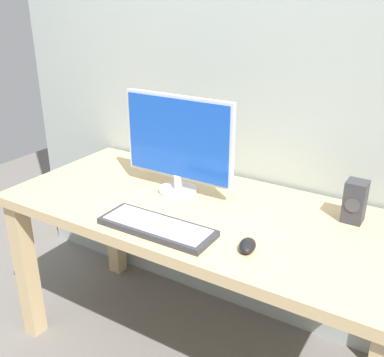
{
  "coord_description": "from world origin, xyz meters",
  "views": [
    {
      "loc": [
        0.85,
        -1.45,
        1.61
      ],
      "look_at": [
        -0.05,
        0.0,
        0.89
      ],
      "focal_mm": 42.04,
      "sensor_mm": 36.0,
      "label": 1
    }
  ],
  "objects_px": {
    "monitor": "(178,142)",
    "keyboard_primary": "(157,227)",
    "speaker_right": "(355,201)",
    "mouse": "(247,245)",
    "desk": "(203,231)"
  },
  "relations": [
    {
      "from": "keyboard_primary",
      "to": "monitor",
      "type": "bearing_deg",
      "value": 110.32
    },
    {
      "from": "keyboard_primary",
      "to": "speaker_right",
      "type": "xyz_separation_m",
      "value": [
        0.61,
        0.46,
        0.07
      ]
    },
    {
      "from": "monitor",
      "to": "mouse",
      "type": "relative_size",
      "value": 5.5
    },
    {
      "from": "keyboard_primary",
      "to": "speaker_right",
      "type": "bearing_deg",
      "value": 37.3
    },
    {
      "from": "monitor",
      "to": "speaker_right",
      "type": "xyz_separation_m",
      "value": [
        0.74,
        0.12,
        -0.15
      ]
    },
    {
      "from": "mouse",
      "to": "speaker_right",
      "type": "height_order",
      "value": "speaker_right"
    },
    {
      "from": "keyboard_primary",
      "to": "speaker_right",
      "type": "height_order",
      "value": "speaker_right"
    },
    {
      "from": "monitor",
      "to": "keyboard_primary",
      "type": "xyz_separation_m",
      "value": [
        0.13,
        -0.34,
        -0.22
      ]
    },
    {
      "from": "keyboard_primary",
      "to": "speaker_right",
      "type": "relative_size",
      "value": 2.71
    },
    {
      "from": "monitor",
      "to": "mouse",
      "type": "bearing_deg",
      "value": -31.41
    },
    {
      "from": "desk",
      "to": "keyboard_primary",
      "type": "bearing_deg",
      "value": -101.56
    },
    {
      "from": "monitor",
      "to": "mouse",
      "type": "xyz_separation_m",
      "value": [
        0.48,
        -0.29,
        -0.21
      ]
    },
    {
      "from": "keyboard_primary",
      "to": "mouse",
      "type": "height_order",
      "value": "mouse"
    },
    {
      "from": "desk",
      "to": "speaker_right",
      "type": "distance_m",
      "value": 0.63
    },
    {
      "from": "mouse",
      "to": "speaker_right",
      "type": "distance_m",
      "value": 0.49
    }
  ]
}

